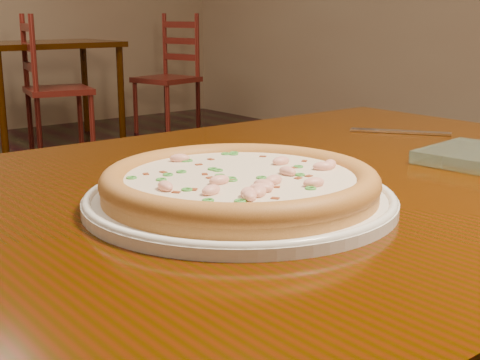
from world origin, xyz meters
TOP-DOWN VIEW (x-y plane):
  - hero_table at (0.08, -0.45)m, footprint 1.20×0.80m
  - plate at (-0.04, -0.50)m, footprint 0.34×0.34m
  - pizza at (-0.04, -0.50)m, footprint 0.31×0.31m
  - fork at (0.48, -0.32)m, footprint 0.11×0.16m
  - bg_table_right at (1.51, 3.72)m, footprint 1.00×0.70m
  - chair_c at (1.40, 3.38)m, footprint 0.50×0.50m
  - chair_d at (2.51, 3.58)m, footprint 0.51×0.51m

SIDE VIEW (x-z plane):
  - chair_c at x=1.40m, z-range -0.04..0.91m
  - chair_d at x=2.51m, z-range -0.04..0.91m
  - hero_table at x=0.08m, z-range 0.28..1.03m
  - bg_table_right at x=1.51m, z-range 0.28..1.03m
  - fork at x=0.48m, z-range 0.75..0.75m
  - plate at x=-0.04m, z-range 0.75..0.77m
  - pizza at x=-0.04m, z-range 0.76..0.79m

